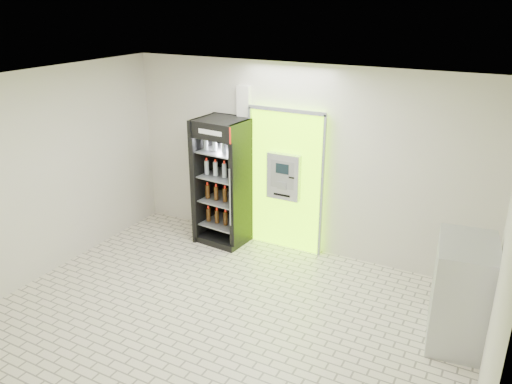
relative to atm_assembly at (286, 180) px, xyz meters
The scene contains 6 objects.
ground 2.69m from the atm_assembly, 85.26° to the right, with size 6.00×6.00×0.00m, color beige.
room_shell 2.51m from the atm_assembly, 85.26° to the right, with size 6.00×6.00×6.00m.
atm_assembly is the anchor object (origin of this frame).
pillar 0.79m from the atm_assembly, behind, with size 0.22×0.11×2.60m.
beverage_cooler 1.05m from the atm_assembly, 165.08° to the right, with size 0.85×0.79×2.11m.
steel_cabinet 3.18m from the atm_assembly, 24.13° to the right, with size 0.77×1.05×1.30m.
Camera 1 is at (2.87, -4.45, 3.88)m, focal length 35.00 mm.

